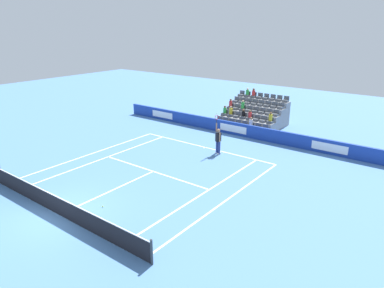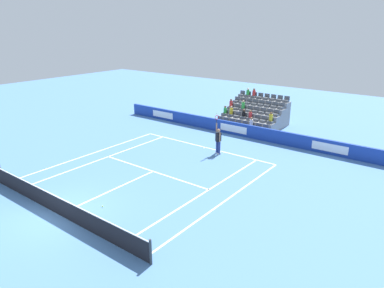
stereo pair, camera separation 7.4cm
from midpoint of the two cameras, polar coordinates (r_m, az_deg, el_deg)
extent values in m
plane|color=#4C7AB2|center=(17.88, -20.67, -10.66)|extent=(80.00, 80.00, 0.00)
cube|color=white|center=(25.41, 2.26, -0.54)|extent=(10.97, 0.10, 0.01)
cube|color=white|center=(21.45, -6.24, -4.43)|extent=(8.23, 0.10, 0.01)
cube|color=white|center=(19.48, -12.75, -7.31)|extent=(0.10, 6.40, 0.01)
cube|color=white|center=(24.02, -14.17, -2.30)|extent=(0.10, 11.89, 0.01)
cube|color=white|center=(18.75, 2.08, -7.91)|extent=(0.10, 11.89, 0.01)
cube|color=white|center=(25.06, -16.14, -1.59)|extent=(0.10, 11.89, 0.01)
cube|color=white|center=(18.08, 5.66, -9.07)|extent=(0.10, 11.89, 0.01)
cube|color=white|center=(25.33, 2.13, -0.60)|extent=(0.10, 0.20, 0.01)
cube|color=#193899|center=(28.46, 6.90, 2.54)|extent=(22.75, 0.20, 1.01)
cube|color=white|center=(25.58, 21.52, -0.57)|extent=(2.43, 0.01, 0.57)
cube|color=white|center=(28.37, 6.79, 2.49)|extent=(2.43, 0.01, 0.57)
cube|color=white|center=(32.71, -4.72, 4.77)|extent=(2.43, 0.01, 0.57)
cylinder|color=#33383D|center=(13.54, -6.57, -17.04)|extent=(0.10, 0.10, 1.07)
cube|color=black|center=(17.67, -20.84, -9.36)|extent=(11.77, 0.02, 0.92)
cube|color=white|center=(17.46, -21.03, -7.97)|extent=(11.77, 0.04, 0.04)
cylinder|color=navy|center=(23.99, 4.52, -0.65)|extent=(0.16, 0.16, 0.90)
cylinder|color=navy|center=(24.17, 4.17, -0.50)|extent=(0.16, 0.16, 0.90)
cube|color=white|center=(24.13, 4.50, -1.57)|extent=(0.20, 0.28, 0.08)
cube|color=white|center=(24.31, 4.14, -1.41)|extent=(0.20, 0.28, 0.08)
cube|color=black|center=(23.84, 4.39, 1.13)|extent=(0.32, 0.41, 0.60)
sphere|color=#9E7251|center=(23.70, 4.42, 2.18)|extent=(0.24, 0.24, 0.24)
cylinder|color=#9E7251|center=(23.83, 4.09, 2.66)|extent=(0.09, 0.09, 0.62)
cylinder|color=#9E7251|center=(23.64, 4.63, 1.02)|extent=(0.09, 0.09, 0.56)
cylinder|color=black|center=(23.70, 4.12, 3.70)|extent=(0.04, 0.04, 0.28)
torus|color=red|center=(23.63, 4.14, 4.36)|extent=(0.13, 0.30, 0.31)
sphere|color=#D1E533|center=(23.56, 4.15, 5.01)|extent=(0.07, 0.07, 0.07)
cube|color=gray|center=(29.44, 7.95, 2.45)|extent=(4.96, 0.95, 0.42)
cube|color=#545960|center=(28.40, 11.78, 2.27)|extent=(0.48, 0.44, 0.20)
cube|color=#545960|center=(28.51, 11.99, 2.84)|extent=(0.48, 0.04, 0.30)
cube|color=#545960|center=(28.66, 10.67, 2.50)|extent=(0.48, 0.44, 0.20)
cube|color=#545960|center=(28.77, 10.88, 3.06)|extent=(0.48, 0.04, 0.30)
cube|color=#545960|center=(28.93, 9.58, 2.71)|extent=(0.48, 0.44, 0.20)
cube|color=#545960|center=(29.03, 9.79, 3.27)|extent=(0.48, 0.04, 0.30)
cube|color=#545960|center=(29.21, 8.50, 2.93)|extent=(0.48, 0.44, 0.20)
cube|color=#545960|center=(29.31, 8.72, 3.48)|extent=(0.48, 0.04, 0.30)
cube|color=#545960|center=(29.50, 7.45, 3.14)|extent=(0.48, 0.44, 0.20)
cube|color=#545960|center=(29.60, 7.67, 3.68)|extent=(0.48, 0.04, 0.30)
cube|color=#545960|center=(29.80, 6.42, 3.34)|extent=(0.48, 0.44, 0.20)
cube|color=#545960|center=(29.90, 6.64, 3.88)|extent=(0.48, 0.04, 0.30)
cube|color=#545960|center=(30.11, 5.41, 3.54)|extent=(0.48, 0.44, 0.20)
cube|color=#545960|center=(30.21, 5.63, 4.07)|extent=(0.48, 0.04, 0.30)
cube|color=#545960|center=(30.43, 4.42, 3.73)|extent=(0.48, 0.44, 0.20)
cube|color=#545960|center=(30.53, 4.64, 4.26)|extent=(0.48, 0.04, 0.30)
cube|color=gray|center=(30.18, 8.86, 3.23)|extent=(4.96, 0.95, 0.84)
cube|color=#545960|center=(29.12, 12.66, 3.48)|extent=(0.48, 0.44, 0.20)
cube|color=#545960|center=(29.24, 12.86, 4.03)|extent=(0.48, 0.04, 0.30)
cube|color=#545960|center=(29.37, 11.56, 3.69)|extent=(0.48, 0.44, 0.20)
cube|color=#545960|center=(29.49, 11.77, 4.24)|extent=(0.48, 0.04, 0.30)
cube|color=#545960|center=(29.64, 10.49, 3.89)|extent=(0.48, 0.44, 0.20)
cube|color=#545960|center=(29.75, 10.70, 4.43)|extent=(0.48, 0.04, 0.30)
cube|color=#545960|center=(29.91, 9.43, 4.09)|extent=(0.48, 0.44, 0.20)
cube|color=#545960|center=(30.02, 9.64, 4.63)|extent=(0.48, 0.04, 0.30)
cube|color=#545960|center=(30.19, 8.40, 4.28)|extent=(0.48, 0.44, 0.20)
cube|color=#545960|center=(30.30, 8.61, 4.82)|extent=(0.48, 0.04, 0.30)
cube|color=#545960|center=(30.48, 7.38, 4.47)|extent=(0.48, 0.44, 0.20)
cube|color=#545960|center=(30.59, 7.59, 5.00)|extent=(0.48, 0.04, 0.30)
cube|color=#545960|center=(30.79, 6.38, 4.66)|extent=(0.48, 0.44, 0.20)
cube|color=#545960|center=(30.89, 6.59, 5.18)|extent=(0.48, 0.04, 0.30)
cube|color=#545960|center=(31.10, 5.40, 4.83)|extent=(0.48, 0.44, 0.20)
cube|color=#545960|center=(31.21, 5.61, 5.35)|extent=(0.48, 0.04, 0.30)
cube|color=gray|center=(30.94, 9.73, 3.98)|extent=(4.96, 0.95, 1.26)
cube|color=#545960|center=(29.86, 13.49, 4.63)|extent=(0.48, 0.44, 0.20)
cube|color=#545960|center=(29.98, 13.69, 5.16)|extent=(0.48, 0.04, 0.30)
cube|color=#545960|center=(30.11, 12.42, 4.83)|extent=(0.48, 0.44, 0.20)
cube|color=#545960|center=(30.23, 12.62, 5.35)|extent=(0.48, 0.04, 0.30)
cube|color=#545960|center=(30.36, 11.36, 5.02)|extent=(0.48, 0.44, 0.20)
cube|color=#545960|center=(30.48, 11.56, 5.54)|extent=(0.48, 0.04, 0.30)
cube|color=#545960|center=(30.63, 10.32, 5.20)|extent=(0.48, 0.44, 0.20)
cube|color=#545960|center=(30.75, 10.52, 5.72)|extent=(0.48, 0.04, 0.30)
cube|color=#545960|center=(30.90, 9.30, 5.38)|extent=(0.48, 0.44, 0.20)
cube|color=#545960|center=(31.02, 9.50, 5.89)|extent=(0.48, 0.04, 0.30)
cube|color=#545960|center=(31.19, 8.30, 5.56)|extent=(0.48, 0.44, 0.20)
cube|color=#545960|center=(31.31, 8.50, 6.06)|extent=(0.48, 0.04, 0.30)
cube|color=#545960|center=(31.49, 7.31, 5.73)|extent=(0.48, 0.44, 0.20)
cube|color=#545960|center=(31.60, 7.51, 6.23)|extent=(0.48, 0.04, 0.30)
cube|color=#545960|center=(31.79, 6.34, 5.89)|extent=(0.48, 0.44, 0.20)
cube|color=#545960|center=(31.90, 6.54, 6.39)|extent=(0.48, 0.04, 0.30)
cube|color=gray|center=(31.71, 10.56, 4.68)|extent=(4.96, 0.95, 1.68)
cube|color=#545960|center=(30.62, 14.29, 5.72)|extent=(0.48, 0.44, 0.20)
cube|color=#545960|center=(30.74, 14.48, 6.24)|extent=(0.48, 0.04, 0.30)
cube|color=#545960|center=(30.86, 13.24, 5.91)|extent=(0.48, 0.44, 0.20)
cube|color=#545960|center=(30.98, 13.43, 6.42)|extent=(0.48, 0.04, 0.30)
cube|color=#545960|center=(31.10, 12.20, 6.08)|extent=(0.48, 0.44, 0.20)
cube|color=#545960|center=(31.23, 12.39, 6.59)|extent=(0.48, 0.04, 0.30)
cube|color=#545960|center=(31.36, 11.17, 6.26)|extent=(0.48, 0.44, 0.20)
cube|color=#545960|center=(31.49, 11.37, 6.76)|extent=(0.48, 0.04, 0.30)
cube|color=#545960|center=(31.63, 10.17, 6.43)|extent=(0.48, 0.44, 0.20)
cube|color=#545960|center=(31.76, 10.36, 6.92)|extent=(0.48, 0.04, 0.30)
cube|color=#545960|center=(31.91, 9.17, 6.59)|extent=(0.48, 0.44, 0.20)
cube|color=#545960|center=(32.04, 9.37, 7.08)|extent=(0.48, 0.04, 0.30)
cube|color=#545960|center=(32.20, 8.20, 6.75)|extent=(0.48, 0.44, 0.20)
cube|color=#545960|center=(32.32, 8.40, 7.24)|extent=(0.48, 0.04, 0.30)
cube|color=#545960|center=(32.50, 7.24, 6.90)|extent=(0.48, 0.44, 0.20)
cube|color=#545960|center=(32.62, 7.44, 7.39)|extent=(0.48, 0.04, 0.30)
cube|color=gray|center=(32.49, 11.36, 5.36)|extent=(4.96, 0.95, 2.10)
cube|color=#545960|center=(31.39, 15.06, 6.76)|extent=(0.48, 0.44, 0.20)
cube|color=#545960|center=(31.52, 15.24, 7.26)|extent=(0.48, 0.04, 0.30)
cube|color=#545960|center=(31.62, 14.02, 6.93)|extent=(0.48, 0.44, 0.20)
cube|color=#545960|center=(31.75, 14.20, 7.43)|extent=(0.48, 0.04, 0.30)
cube|color=#545960|center=(31.86, 12.99, 7.10)|extent=(0.48, 0.44, 0.20)
cube|color=#545960|center=(32.00, 13.18, 7.59)|extent=(0.48, 0.04, 0.30)
cube|color=#545960|center=(32.12, 11.99, 7.26)|extent=(0.48, 0.44, 0.20)
cube|color=#545960|center=(32.25, 12.17, 7.75)|extent=(0.48, 0.04, 0.30)
cube|color=#545960|center=(32.38, 10.99, 7.42)|extent=(0.48, 0.44, 0.20)
cube|color=#545960|center=(32.51, 11.18, 7.90)|extent=(0.48, 0.04, 0.30)
cube|color=#545960|center=(32.65, 10.02, 7.57)|extent=(0.48, 0.44, 0.20)
cube|color=#545960|center=(32.78, 10.21, 8.05)|extent=(0.48, 0.04, 0.30)
cube|color=#545960|center=(32.94, 9.06, 7.72)|extent=(0.48, 0.44, 0.20)
cube|color=#545960|center=(33.06, 9.25, 8.20)|extent=(0.48, 0.04, 0.30)
cube|color=#545960|center=(33.23, 8.11, 7.87)|extent=(0.48, 0.44, 0.20)
cube|color=#545960|center=(33.36, 8.30, 8.34)|extent=(0.48, 0.04, 0.30)
cylinder|color=green|center=(31.15, 8.37, 6.22)|extent=(0.28, 0.28, 0.53)
sphere|color=#D3A884|center=(31.08, 8.40, 6.88)|extent=(0.20, 0.20, 0.20)
cylinder|color=white|center=(28.88, 9.66, 3.42)|extent=(0.28, 0.28, 0.52)
sphere|color=#9E7251|center=(28.78, 9.70, 4.10)|extent=(0.20, 0.20, 0.20)
cylinder|color=red|center=(31.76, 6.41, 6.51)|extent=(0.28, 0.28, 0.49)
sphere|color=brown|center=(31.69, 6.43, 7.12)|extent=(0.20, 0.20, 0.20)
cylinder|color=green|center=(31.06, 5.47, 5.44)|extent=(0.28, 0.28, 0.46)
sphere|color=brown|center=(30.99, 5.49, 6.03)|extent=(0.20, 0.20, 0.20)
cylinder|color=yellow|center=(29.08, 12.75, 4.19)|extent=(0.28, 0.28, 0.53)
sphere|color=brown|center=(28.99, 12.80, 4.89)|extent=(0.20, 0.20, 0.20)
cylinder|color=black|center=(30.16, 8.47, 4.88)|extent=(0.28, 0.28, 0.42)
sphere|color=brown|center=(30.09, 8.50, 5.45)|extent=(0.20, 0.20, 0.20)
cylinder|color=yellow|center=(30.74, 6.45, 5.32)|extent=(0.28, 0.28, 0.52)
sphere|color=#D3A884|center=(30.66, 6.48, 5.98)|extent=(0.20, 0.20, 0.20)
cylinder|color=red|center=(29.87, 9.51, 4.69)|extent=(0.28, 0.28, 0.42)
sphere|color=brown|center=(29.80, 9.54, 5.27)|extent=(0.20, 0.20, 0.20)
cylinder|color=green|center=(32.92, 9.13, 8.27)|extent=(0.28, 0.28, 0.42)
sphere|color=beige|center=(32.87, 9.15, 8.80)|extent=(0.20, 0.20, 0.20)
cylinder|color=red|center=(32.64, 10.09, 8.16)|extent=(0.28, 0.28, 0.46)
sphere|color=brown|center=(32.58, 10.12, 8.73)|extent=(0.20, 0.20, 0.20)
sphere|color=#D1E533|center=(17.92, -14.21, -9.77)|extent=(0.07, 0.07, 0.07)
camera|label=1|loc=(0.04, -89.91, 0.03)|focal=32.86mm
camera|label=2|loc=(0.04, 90.09, -0.03)|focal=32.86mm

